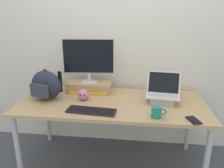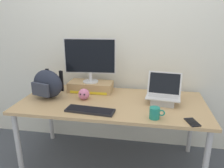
{
  "view_description": "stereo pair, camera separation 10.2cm",
  "coord_description": "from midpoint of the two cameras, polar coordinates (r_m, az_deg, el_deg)",
  "views": [
    {
      "loc": [
        0.24,
        -2.01,
        1.56
      ],
      "look_at": [
        0.0,
        0.0,
        0.91
      ],
      "focal_mm": 35.08,
      "sensor_mm": 36.0,
      "label": 1
    },
    {
      "loc": [
        0.34,
        -1.99,
        1.56
      ],
      "look_at": [
        0.0,
        0.0,
        0.91
      ],
      "focal_mm": 35.08,
      "sensor_mm": 36.0,
      "label": 2
    }
  ],
  "objects": [
    {
      "name": "coffee_mug",
      "position": [
        1.87,
        10.03,
        -7.22
      ],
      "size": [
        0.13,
        0.09,
        0.1
      ],
      "color": "#1E7F70",
      "rests_on": "desk"
    },
    {
      "name": "ground_plane",
      "position": [
        2.55,
        -1.21,
        -19.74
      ],
      "size": [
        20.0,
        20.0,
        0.0
      ],
      "primitive_type": "plane",
      "color": "#474C56"
    },
    {
      "name": "cell_phone",
      "position": [
        1.9,
        19.06,
        -8.92
      ],
      "size": [
        0.12,
        0.16,
        0.01
      ],
      "rotation": [
        0.0,
        0.0,
        0.32
      ],
      "color": "black",
      "rests_on": "desk"
    },
    {
      "name": "toner_box_yellow",
      "position": [
        2.45,
        -7.09,
        -0.75
      ],
      "size": [
        0.48,
        0.23,
        0.11
      ],
      "color": "tan",
      "rests_on": "desk"
    },
    {
      "name": "desktop_monitor",
      "position": [
        2.37,
        -7.39,
        6.56
      ],
      "size": [
        0.56,
        0.17,
        0.48
      ],
      "rotation": [
        0.0,
        0.0,
        0.08
      ],
      "color": "silver",
      "rests_on": "toner_box_yellow"
    },
    {
      "name": "back_wall",
      "position": [
        2.55,
        0.24,
        12.07
      ],
      "size": [
        7.0,
        0.1,
        2.6
      ],
      "primitive_type": "cube",
      "color": "silver",
      "rests_on": "ground"
    },
    {
      "name": "desk",
      "position": [
        2.21,
        -1.32,
        -6.01
      ],
      "size": [
        1.83,
        0.83,
        0.73
      ],
      "color": "tan",
      "rests_on": "ground"
    },
    {
      "name": "external_keyboard",
      "position": [
        1.97,
        -6.91,
        -6.94
      ],
      "size": [
        0.45,
        0.18,
        0.02
      ],
      "rotation": [
        0.0,
        0.0,
        -0.09
      ],
      "color": "black",
      "rests_on": "desk"
    },
    {
      "name": "plush_toy",
      "position": [
        2.22,
        -8.75,
        -2.78
      ],
      "size": [
        0.11,
        0.11,
        0.11
      ],
      "color": "#CC7099",
      "rests_on": "desk"
    },
    {
      "name": "messenger_backpack",
      "position": [
        2.32,
        -18.0,
        -0.26
      ],
      "size": [
        0.38,
        0.29,
        0.29
      ],
      "rotation": [
        0.0,
        0.0,
        -0.29
      ],
      "color": "#232838",
      "rests_on": "desk"
    },
    {
      "name": "open_laptop",
      "position": [
        2.19,
        11.79,
        -3.09
      ],
      "size": [
        0.35,
        0.27,
        0.29
      ],
      "rotation": [
        0.0,
        0.0,
        -0.12
      ],
      "color": "#ADADB2",
      "rests_on": "desk"
    }
  ]
}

